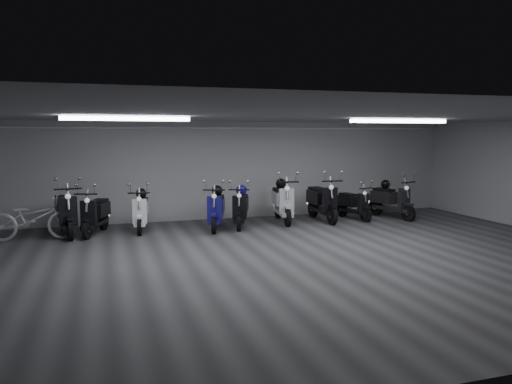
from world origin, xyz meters
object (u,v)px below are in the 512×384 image
object	(u,v)px
helmet_4	(281,183)
scooter_8	(354,199)
scooter_2	(141,206)
helmet_2	(385,184)
helmet_0	(241,190)
scooter_1	(95,208)
scooter_4	(216,203)
scooter_9	(392,195)
scooter_6	(283,196)
scooter_5	(241,202)
helmet_3	(217,191)
scooter_0	(65,205)
scooter_7	(322,195)
bicycle	(32,213)
helmet_1	(141,193)

from	to	relation	value
helmet_4	scooter_8	bearing A→B (deg)	-12.77
scooter_2	helmet_2	bearing A→B (deg)	8.39
helmet_0	scooter_1	bearing A→B (deg)	-178.38
helmet_4	helmet_0	bearing A→B (deg)	-163.13
scooter_4	scooter_9	xyz separation A→B (m)	(5.25, 0.11, 0.01)
scooter_4	scooter_6	xyz separation A→B (m)	(1.99, 0.45, 0.06)
scooter_5	helmet_3	bearing A→B (deg)	-172.05
scooter_1	scooter_6	bearing A→B (deg)	21.12
scooter_0	scooter_4	bearing A→B (deg)	-14.92
scooter_4	helmet_4	size ratio (longest dim) A/B	6.26
scooter_6	scooter_2	bearing A→B (deg)	-169.57
scooter_7	helmet_3	size ratio (longest dim) A/B	6.99
scooter_4	scooter_0	bearing A→B (deg)	-166.63
scooter_1	bicycle	distance (m)	1.40
scooter_1	scooter_2	distance (m)	1.10
scooter_5	helmet_1	distance (m)	2.58
scooter_0	scooter_4	distance (m)	3.66
scooter_4	scooter_9	world-z (taller)	scooter_9
bicycle	scooter_2	bearing A→B (deg)	-77.41
helmet_3	scooter_5	bearing A→B (deg)	-12.25
scooter_5	scooter_7	size ratio (longest dim) A/B	0.89
helmet_3	helmet_2	bearing A→B (deg)	1.29
scooter_2	bicycle	xyz separation A→B (m)	(-2.47, -0.36, -0.01)
scooter_7	helmet_1	bearing A→B (deg)	178.03
helmet_3	scooter_6	bearing A→B (deg)	6.21
scooter_0	scooter_8	world-z (taller)	scooter_0
scooter_7	helmet_3	xyz separation A→B (m)	(-3.05, -0.06, 0.24)
scooter_4	helmet_3	size ratio (longest dim) A/B	6.37
scooter_5	scooter_8	world-z (taller)	scooter_5
helmet_1	helmet_0	bearing A→B (deg)	-5.09
scooter_2	helmet_1	bearing A→B (deg)	90.00
bicycle	scooter_8	bearing A→B (deg)	-83.81
scooter_1	bicycle	world-z (taller)	scooter_1
scooter_4	scooter_7	size ratio (longest dim) A/B	0.91
scooter_0	scooter_2	bearing A→B (deg)	-9.21
scooter_9	helmet_1	distance (m)	7.10
scooter_2	helmet_2	size ratio (longest dim) A/B	6.53
scooter_4	scooter_5	size ratio (longest dim) A/B	1.03
scooter_1	helmet_3	distance (m)	3.06
scooter_4	bicycle	world-z (taller)	scooter_4
scooter_1	scooter_5	xyz separation A→B (m)	(3.65, -0.12, -0.01)
scooter_8	helmet_3	size ratio (longest dim) A/B	5.58
scooter_2	scooter_8	xyz separation A→B (m)	(5.96, -0.08, -0.05)
scooter_2	scooter_7	world-z (taller)	scooter_7
scooter_2	helmet_0	xyz separation A→B (m)	(2.64, 0.01, 0.31)
scooter_0	helmet_0	world-z (taller)	scooter_0
scooter_7	bicycle	size ratio (longest dim) A/B	1.02
scooter_6	helmet_2	size ratio (longest dim) A/B	7.48
scooter_1	bicycle	bearing A→B (deg)	-150.61
scooter_2	scooter_5	distance (m)	2.57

